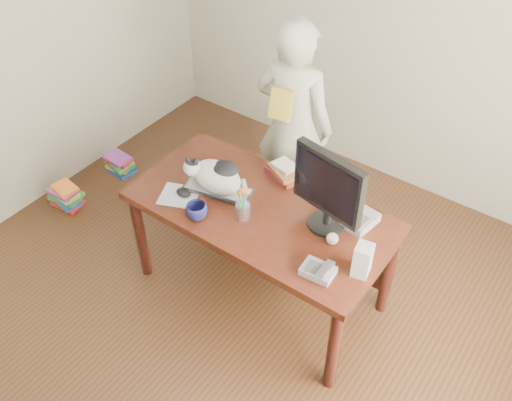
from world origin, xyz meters
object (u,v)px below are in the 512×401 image
object	(u,v)px
phone	(319,271)
speaker	(363,260)
keyboard	(218,190)
desk	(268,219)
book_stack	(286,171)
calculator	(360,220)
mouse	(184,193)
cat	(215,175)
book_pile_b	(120,164)
monitor	(328,188)
person	(294,125)
book_pile_a	(66,196)
pen_cup	(243,209)
baseball	(332,239)
coffee_mug	(197,211)

from	to	relation	value
phone	speaker	bearing A→B (deg)	33.67
keyboard	desk	bearing A→B (deg)	4.84
book_stack	calculator	distance (m)	0.60
phone	book_stack	bearing A→B (deg)	131.35
mouse	cat	bearing A→B (deg)	25.60
desk	book_pile_b	bearing A→B (deg)	171.03
monitor	calculator	xyz separation A→B (m)	(0.16, 0.14, -0.26)
person	book_pile_a	xyz separation A→B (m)	(-1.46, -1.00, -0.71)
speaker	book_stack	world-z (taller)	speaker
pen_cup	baseball	distance (m)	0.55
pen_cup	calculator	bearing A→B (deg)	31.13
book_stack	book_pile_a	bearing A→B (deg)	-141.37
phone	book_pile_b	bearing A→B (deg)	160.86
cat	baseball	bearing A→B (deg)	-11.89
cat	book_pile_a	bearing A→B (deg)	172.36
book_stack	book_pile_b	bearing A→B (deg)	-159.34
pen_cup	book_pile_a	xyz separation A→B (m)	(-1.71, -0.08, -0.72)
mouse	book_pile_b	xyz separation A→B (m)	(-1.27, 0.53, -0.70)
mouse	person	world-z (taller)	person
monitor	phone	bearing A→B (deg)	-53.74
keyboard	book_pile_a	bearing A→B (deg)	172.51
cat	book_pile_a	distance (m)	1.64
cat	speaker	xyz separation A→B (m)	(1.04, -0.07, -0.03)
book_pile_b	coffee_mug	bearing A→B (deg)	-23.44
coffee_mug	mouse	bearing A→B (deg)	152.46
desk	person	distance (m)	0.80
monitor	book_pile_a	size ratio (longest dim) A/B	1.89
keyboard	phone	xyz separation A→B (m)	(0.85, -0.21, 0.01)
book_pile_b	keyboard	bearing A→B (deg)	-14.98
speaker	monitor	bearing A→B (deg)	139.36
phone	book_stack	distance (m)	0.83
keyboard	book_pile_b	distance (m)	1.62
coffee_mug	book_pile_b	xyz separation A→B (m)	(-1.46, 0.63, -0.73)
book_pile_a	pen_cup	bearing A→B (deg)	2.66
desk	pen_cup	world-z (taller)	pen_cup
baseball	book_stack	distance (m)	0.64
book_pile_b	calculator	bearing A→B (deg)	-3.00
pen_cup	book_pile_b	size ratio (longest dim) A/B	0.85
pen_cup	person	world-z (taller)	person
calculator	monitor	bearing A→B (deg)	-130.00
pen_cup	book_pile_b	bearing A→B (deg)	164.33
mouse	coffee_mug	world-z (taller)	coffee_mug
mouse	baseball	world-z (taller)	baseball
cat	calculator	xyz separation A→B (m)	(0.86, 0.26, -0.10)
baseball	person	size ratio (longest dim) A/B	0.04
pen_cup	speaker	bearing A→B (deg)	1.59
pen_cup	phone	size ratio (longest dim) A/B	1.19
pen_cup	baseball	size ratio (longest dim) A/B	3.15
monitor	book_pile_b	distance (m)	2.33
mouse	calculator	bearing A→B (deg)	-0.26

